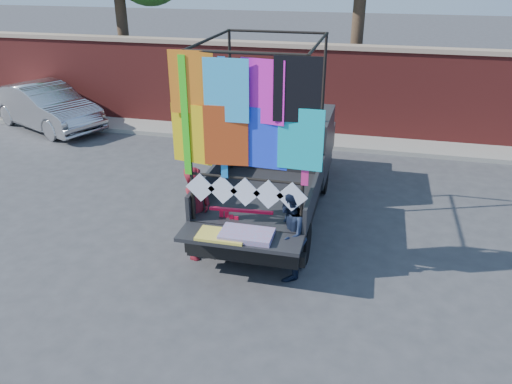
% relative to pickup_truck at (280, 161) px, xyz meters
% --- Properties ---
extents(ground, '(90.00, 90.00, 0.00)m').
position_rel_pickup_truck_xyz_m(ground, '(0.12, -2.32, -0.91)').
color(ground, '#38383A').
rests_on(ground, ground).
extents(brick_wall, '(30.00, 0.45, 2.61)m').
position_rel_pickup_truck_xyz_m(brick_wall, '(0.12, 4.68, 0.42)').
color(brick_wall, maroon).
rests_on(brick_wall, ground).
extents(curb, '(30.00, 1.20, 0.12)m').
position_rel_pickup_truck_xyz_m(curb, '(0.12, 3.98, -0.85)').
color(curb, gray).
rests_on(curb, ground).
extents(pickup_truck, '(2.27, 5.71, 3.59)m').
position_rel_pickup_truck_xyz_m(pickup_truck, '(0.00, 0.00, 0.00)').
color(pickup_truck, black).
rests_on(pickup_truck, ground).
extents(sedan, '(4.33, 3.01, 1.35)m').
position_rel_pickup_truck_xyz_m(sedan, '(-7.88, 3.37, -0.23)').
color(sedan, '#AAABB1').
rests_on(sedan, ground).
extents(woman, '(0.52, 0.68, 1.66)m').
position_rel_pickup_truck_xyz_m(woman, '(-0.94, -2.48, -0.08)').
color(woman, maroon).
rests_on(woman, ground).
extents(man, '(0.60, 0.76, 1.57)m').
position_rel_pickup_truck_xyz_m(man, '(0.68, -2.75, -0.12)').
color(man, '#151E34').
rests_on(man, ground).
extents(streamer_bundle, '(1.05, 0.13, 0.72)m').
position_rel_pickup_truck_xyz_m(streamer_bundle, '(-0.24, -2.62, -0.08)').
color(streamer_bundle, red).
rests_on(streamer_bundle, ground).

